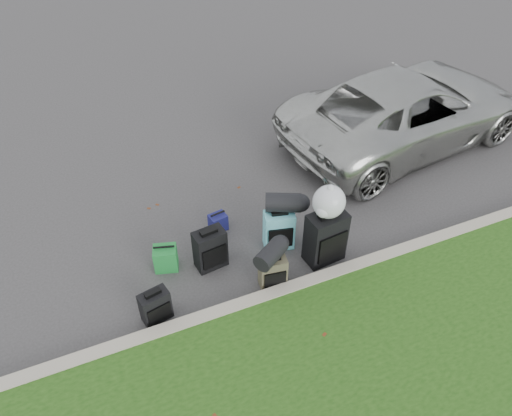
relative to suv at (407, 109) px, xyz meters
name	(u,v)px	position (x,y,z in m)	size (l,w,h in m)	color
ground	(267,242)	(-3.44, -1.51, -0.67)	(120.00, 120.00, 0.00)	#383535
curb	(298,287)	(-3.44, -2.51, -0.59)	(120.00, 0.18, 0.15)	#9E937F
suv	(407,109)	(0.00, 0.00, 0.00)	(2.21, 4.80, 1.33)	#B7B7B2
suitcase_small_black	(155,306)	(-5.29, -2.20, -0.43)	(0.37, 0.20, 0.46)	black
suitcase_large_black_left	(210,249)	(-4.35, -1.60, -0.36)	(0.43, 0.26, 0.62)	black
suitcase_olive	(273,272)	(-3.71, -2.27, -0.42)	(0.36, 0.22, 0.49)	#3D3928
suitcase_teal	(279,230)	(-3.32, -1.62, -0.36)	(0.43, 0.25, 0.61)	teal
suitcase_large_black_right	(325,237)	(-2.83, -2.11, -0.26)	(0.54, 0.32, 0.81)	black
tote_green	(166,258)	(-4.95, -1.40, -0.49)	(0.32, 0.25, 0.36)	#1C8032
tote_navy	(218,222)	(-4.01, -0.95, -0.53)	(0.25, 0.20, 0.27)	navy
duffel_left	(271,254)	(-3.75, -2.28, -0.05)	(0.25, 0.25, 0.46)	black
duffel_right	(283,203)	(-3.24, -1.57, 0.08)	(0.28, 0.28, 0.50)	black
trash_bag	(329,202)	(-2.83, -2.08, 0.37)	(0.45, 0.45, 0.45)	silver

